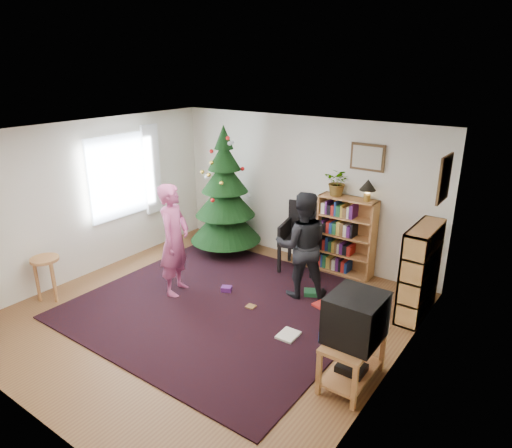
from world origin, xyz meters
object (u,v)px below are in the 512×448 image
Objects in this scene: christmas_tree at (225,202)px; bookshelf_back at (346,235)px; crt_tv at (355,317)px; armchair at (305,234)px; bookshelf_right at (420,270)px; person_by_chair at (302,245)px; stool at (46,267)px; potted_plant at (338,182)px; table_lamp at (368,186)px; picture_back at (368,157)px; person_standing at (174,240)px; picture_right at (445,179)px; tv_stand at (352,357)px.

christmas_tree reaches higher than bookshelf_back.
christmas_tree is at bearing 149.19° from crt_tv.
crt_tv is 0.53× the size of armchair.
person_by_chair reaches higher than bookshelf_right.
crt_tv is at bearing 11.21° from stool.
bookshelf_right is at bearing -24.90° from bookshelf_back.
stool is at bearing -168.79° from crt_tv.
bookshelf_back is 2.89× the size of potted_plant.
stool is at bearing -141.47° from armchair.
person_by_chair is 4.73× the size of table_lamp.
person_by_chair is (-1.58, -0.46, 0.14)m from bookshelf_right.
picture_back is 0.45m from table_lamp.
person_standing is (-1.97, -2.26, -1.10)m from picture_back.
picture_back reaches higher than crt_tv.
crt_tv is (1.27, -2.51, 0.14)m from bookshelf_back.
picture_right reaches higher than person_by_chair.
armchair is (-1.92, 2.30, -0.20)m from crt_tv.
tv_stand is 1.84× the size of potted_plant.
person_by_chair is at bearing 136.15° from tv_stand.
person_by_chair is at bearing -17.99° from christmas_tree.
table_lamp is at bearing 154.32° from picture_right.
stool is at bearing -131.03° from potted_plant.
person_standing is (-3.16, -1.48, 0.19)m from bookshelf_right.
person_by_chair is (2.96, 2.28, 0.29)m from stool.
armchair is (-1.92, 2.30, 0.29)m from tv_stand.
picture_right is at bearing 30.89° from stool.
picture_right reaches higher than stool.
armchair is (-0.65, -0.22, -0.05)m from bookshelf_back.
person_by_chair is 1.32m from potted_plant.
picture_right is 2.13m from person_by_chair.
person_standing reaches higher than stool.
person_standing reaches higher than armchair.
picture_right is 0.37× the size of person_by_chair.
person_by_chair is at bearing 37.61° from stool.
bookshelf_right is at bearing -30.62° from table_lamp.
picture_back reaches higher than bookshelf_back.
person_standing reaches higher than person_by_chair.
picture_right reaches higher than person_standing.
tv_stand is 4.51m from stool.
person_standing is at bearing 115.10° from bookshelf_right.
potted_plant is (-1.47, 2.51, 1.20)m from tv_stand.
table_lamp is (-1.23, 0.59, -0.42)m from picture_right.
person_by_chair reaches higher than armchair.
picture_back reaches higher than person_standing.
picture_right reaches higher than tv_stand.
person_standing is at bearing -126.44° from potted_plant.
bookshelf_back is 0.88m from potted_plant.
person_by_chair is at bearing -76.59° from person_standing.
picture_right is 0.46× the size of bookshelf_right.
stool is (-4.54, -2.74, -0.15)m from bookshelf_right.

